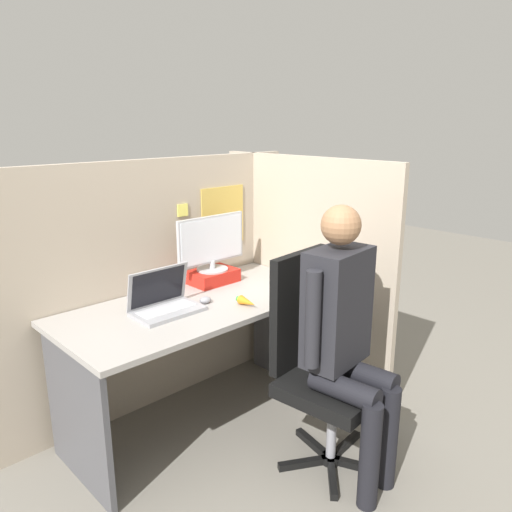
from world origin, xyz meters
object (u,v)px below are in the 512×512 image
object	(u,v)px
monitor	(211,243)
person	(345,327)
laptop	(165,304)
carrot_toy	(247,302)
office_chair	(318,359)
stapler	(287,273)
paper_box	(213,276)

from	to	relation	value
monitor	person	distance (m)	1.05
laptop	carrot_toy	distance (m)	0.44
laptop	office_chair	size ratio (longest dim) A/B	0.33
carrot_toy	person	size ratio (longest dim) A/B	0.10
monitor	person	bearing A→B (deg)	-91.73
monitor	carrot_toy	world-z (taller)	monitor
person	carrot_toy	bearing A→B (deg)	99.68
laptop	carrot_toy	xyz separation A→B (m)	(0.36, -0.24, -0.02)
laptop	stapler	world-z (taller)	laptop
paper_box	person	xyz separation A→B (m)	(-0.03, -1.03, -0.01)
stapler	carrot_toy	size ratio (longest dim) A/B	1.18
paper_box	stapler	bearing A→B (deg)	-28.18
paper_box	stapler	xyz separation A→B (m)	(0.43, -0.23, -0.02)
carrot_toy	person	bearing A→B (deg)	-80.32
stapler	carrot_toy	xyz separation A→B (m)	(-0.56, -0.22, 0.00)
paper_box	carrot_toy	bearing A→B (deg)	-105.88
monitor	office_chair	bearing A→B (deg)	-90.97
stapler	office_chair	bearing A→B (deg)	-125.24
stapler	paper_box	bearing A→B (deg)	151.82
person	monitor	bearing A→B (deg)	88.27
carrot_toy	stapler	bearing A→B (deg)	21.70
paper_box	office_chair	size ratio (longest dim) A/B	0.27
monitor	laptop	world-z (taller)	monitor
paper_box	monitor	size ratio (longest dim) A/B	0.59
paper_box	office_chair	distance (m)	0.90
person	office_chair	bearing A→B (deg)	84.29
monitor	stapler	distance (m)	0.54
stapler	office_chair	xyz separation A→B (m)	(-0.45, -0.63, -0.23)
stapler	carrot_toy	bearing A→B (deg)	-158.30
office_chair	person	size ratio (longest dim) A/B	0.80
paper_box	carrot_toy	size ratio (longest dim) A/B	2.09
carrot_toy	paper_box	bearing A→B (deg)	74.12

